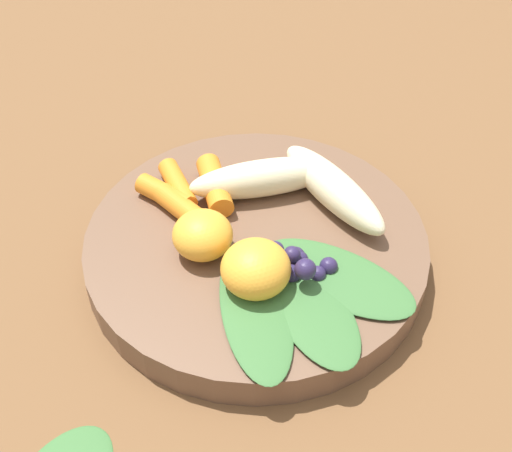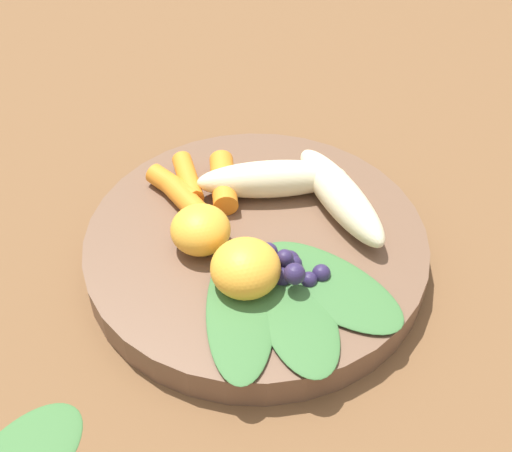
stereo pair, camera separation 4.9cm
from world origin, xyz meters
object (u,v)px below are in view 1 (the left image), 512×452
orange_segment_near (256,269)px  bowl (256,248)px  banana_peeled_right (333,188)px  banana_peeled_left (263,178)px

orange_segment_near → bowl: bearing=-22.5°
banana_peeled_right → orange_segment_near: (-0.06, 0.09, 0.00)m
banana_peeled_right → orange_segment_near: orange_segment_near is taller
banana_peeled_left → bowl: bearing=70.6°
banana_peeled_left → orange_segment_near: size_ratio=2.45×
banana_peeled_right → bowl: bearing=89.1°
bowl → banana_peeled_right: banana_peeled_right is taller
bowl → banana_peeled_right: bearing=-80.3°
bowl → orange_segment_near: 0.06m
banana_peeled_left → orange_segment_near: bearing=73.9°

